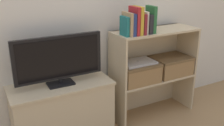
# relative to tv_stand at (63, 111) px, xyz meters

# --- Properties ---
(tv_stand) EXTENTS (0.87, 0.39, 0.53)m
(tv_stand) POSITION_rel_tv_stand_xyz_m (0.00, 0.00, 0.00)
(tv_stand) COLOR #CCB793
(tv_stand) RESTS_ON ground_plane
(tv) EXTENTS (0.74, 0.14, 0.42)m
(tv) POSITION_rel_tv_stand_xyz_m (-0.00, -0.00, 0.49)
(tv) COLOR black
(tv) RESTS_ON tv_stand
(bookshelf_lower_tier) EXTENTS (0.87, 0.33, 0.41)m
(bookshelf_lower_tier) POSITION_rel_tv_stand_xyz_m (0.97, 0.04, 0.00)
(bookshelf_lower_tier) COLOR #CCB793
(bookshelf_lower_tier) RESTS_ON ground_plane
(bookshelf_upper_tier) EXTENTS (0.87, 0.33, 0.49)m
(bookshelf_upper_tier) POSITION_rel_tv_stand_xyz_m (0.97, 0.05, 0.45)
(bookshelf_upper_tier) COLOR #CCB793
(bookshelf_upper_tier) RESTS_ON bookshelf_lower_tier
(book_teal) EXTENTS (0.03, 0.13, 0.17)m
(book_teal) POSITION_rel_tv_stand_xyz_m (0.58, -0.08, 0.72)
(book_teal) COLOR #1E7075
(book_teal) RESTS_ON bookshelf_upper_tier
(book_tan) EXTENTS (0.02, 0.16, 0.20)m
(book_tan) POSITION_rel_tv_stand_xyz_m (0.61, -0.08, 0.74)
(book_tan) COLOR tan
(book_tan) RESTS_ON bookshelf_upper_tier
(book_navy) EXTENTS (0.03, 0.15, 0.20)m
(book_navy) POSITION_rel_tv_stand_xyz_m (0.64, -0.08, 0.73)
(book_navy) COLOR navy
(book_navy) RESTS_ON bookshelf_upper_tier
(book_crimson) EXTENTS (0.03, 0.16, 0.25)m
(book_crimson) POSITION_rel_tv_stand_xyz_m (0.68, -0.08, 0.76)
(book_crimson) COLOR #B22328
(book_crimson) RESTS_ON bookshelf_upper_tier
(book_mustard) EXTENTS (0.03, 0.15, 0.25)m
(book_mustard) POSITION_rel_tv_stand_xyz_m (0.71, -0.08, 0.76)
(book_mustard) COLOR gold
(book_mustard) RESTS_ON bookshelf_upper_tier
(book_maroon) EXTENTS (0.03, 0.16, 0.18)m
(book_maroon) POSITION_rel_tv_stand_xyz_m (0.75, -0.08, 0.73)
(book_maroon) COLOR maroon
(book_maroon) RESTS_ON bookshelf_upper_tier
(book_ivory) EXTENTS (0.02, 0.13, 0.20)m
(book_ivory) POSITION_rel_tv_stand_xyz_m (0.78, -0.08, 0.74)
(book_ivory) COLOR silver
(book_ivory) RESTS_ON bookshelf_upper_tier
(book_charcoal) EXTENTS (0.04, 0.15, 0.17)m
(book_charcoal) POSITION_rel_tv_stand_xyz_m (0.82, -0.08, 0.72)
(book_charcoal) COLOR #232328
(book_charcoal) RESTS_ON bookshelf_upper_tier
(book_forest) EXTENTS (0.03, 0.14, 0.24)m
(book_forest) POSITION_rel_tv_stand_xyz_m (0.86, -0.08, 0.76)
(book_forest) COLOR #286638
(book_forest) RESTS_ON bookshelf_upper_tier
(storage_basket_left) EXTENTS (0.39, 0.30, 0.19)m
(storage_basket_left) POSITION_rel_tv_stand_xyz_m (0.76, -0.03, 0.25)
(storage_basket_left) COLOR #937047
(storage_basket_left) RESTS_ON bookshelf_lower_tier
(storage_basket_right) EXTENTS (0.39, 0.30, 0.19)m
(storage_basket_right) POSITION_rel_tv_stand_xyz_m (1.18, -0.03, 0.25)
(storage_basket_right) COLOR #937047
(storage_basket_right) RESTS_ON bookshelf_lower_tier
(laptop) EXTENTS (0.33, 0.22, 0.02)m
(laptop) POSITION_rel_tv_stand_xyz_m (0.76, -0.03, 0.34)
(laptop) COLOR #BCBCC1
(laptop) RESTS_ON storage_basket_left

